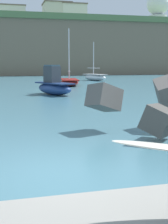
% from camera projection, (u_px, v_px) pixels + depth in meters
% --- Properties ---
extents(ground_plane, '(400.00, 400.00, 0.00)m').
position_uv_depth(ground_plane, '(62.00, 173.00, 7.60)').
color(ground_plane, '#42707F').
extents(breakwater_jetty, '(32.30, 7.47, 2.46)m').
position_uv_depth(breakwater_jetty, '(73.00, 117.00, 9.26)').
color(breakwater_jetty, slate).
rests_on(breakwater_jetty, ground).
extents(boat_near_left, '(2.67, 5.55, 6.51)m').
position_uv_depth(boat_near_left, '(69.00, 82.00, 36.12)').
color(boat_near_left, maroon).
rests_on(boat_near_left, ground).
extents(boat_mid_left, '(3.24, 4.33, 2.46)m').
position_uv_depth(boat_mid_left, '(54.00, 86.00, 25.73)').
color(boat_mid_left, navy).
rests_on(boat_mid_left, ground).
extents(boat_far_left, '(3.32, 4.45, 5.60)m').
position_uv_depth(boat_far_left, '(95.00, 77.00, 45.78)').
color(boat_far_left, white).
rests_on(boat_far_left, ground).
extents(mooring_buoy_inner, '(0.44, 0.44, 0.44)m').
position_uv_depth(mooring_buoy_inner, '(51.00, 90.00, 28.08)').
color(mooring_buoy_inner, '#E54C1E').
rests_on(mooring_buoy_inner, ground).
extents(mooring_buoy_middle, '(0.44, 0.44, 0.44)m').
position_uv_depth(mooring_buoy_middle, '(73.00, 80.00, 42.79)').
color(mooring_buoy_middle, '#E54C1E').
rests_on(mooring_buoy_middle, ground).
extents(headland_bluff, '(72.78, 41.93, 12.33)m').
position_uv_depth(headland_bluff, '(58.00, 49.00, 82.60)').
color(headland_bluff, '#756651').
rests_on(headland_bluff, ground).
extents(radar_dome, '(6.11, 6.11, 8.95)m').
position_uv_depth(radar_dome, '(158.00, 7.00, 83.35)').
color(radar_dome, silver).
rests_on(radar_dome, headland_bluff).
extents(station_building_west, '(7.24, 7.08, 5.75)m').
position_uv_depth(station_building_west, '(57.00, 14.00, 81.97)').
color(station_building_west, beige).
rests_on(station_building_west, headland_bluff).
extents(station_building_east, '(6.71, 6.73, 5.51)m').
position_uv_depth(station_building_east, '(73.00, 15.00, 82.73)').
color(station_building_east, silver).
rests_on(station_building_east, headland_bluff).
extents(station_building_annex, '(7.21, 5.12, 5.96)m').
position_uv_depth(station_building_annex, '(13.00, 17.00, 86.66)').
color(station_building_annex, silver).
rests_on(station_building_annex, headland_bluff).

